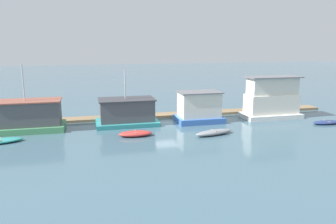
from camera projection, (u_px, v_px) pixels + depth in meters
The scene contains 10 objects.
ground_plane at pixel (166, 122), 36.49m from camera, with size 200.00×200.00×0.00m, color #426070.
dock_walkway at pixel (160, 115), 39.36m from camera, with size 42.40×1.97×0.30m, color #846B4C.
houseboat_green at pixel (29, 116), 32.81m from camera, with size 6.74×3.56×6.75m.
houseboat_teal at pixel (127, 112), 35.40m from camera, with size 6.64×4.10×5.87m.
houseboat_blue at pixel (199, 108), 36.57m from camera, with size 5.11×3.57×3.43m.
houseboat_white at pixel (272, 99), 38.38m from camera, with size 6.83×3.22×4.89m.
dinghy_teal at pixel (1, 141), 28.99m from camera, with size 3.87×2.13×0.40m.
dinghy_red at pixel (135, 134), 31.12m from camera, with size 3.19×1.46×0.51m.
dinghy_grey at pixel (214, 132), 31.52m from camera, with size 4.20×1.99×0.51m.
dinghy_navy at pixel (327, 122), 35.79m from camera, with size 3.32×1.26×0.36m.
Camera 1 is at (-8.09, -34.51, 8.78)m, focal length 35.00 mm.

